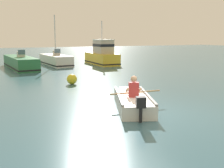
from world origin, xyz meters
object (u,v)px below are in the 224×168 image
rowboat_with_person (133,101)px  mooring_buoy (72,79)px  moored_boat_yellow (102,55)px  moored_boat_white (55,60)px  moored_boat_green (20,63)px

rowboat_with_person → mooring_buoy: rowboat_with_person is taller
moored_boat_yellow → mooring_buoy: 10.82m
moored_boat_yellow → moored_boat_white: bearing=163.2°
moored_boat_white → mooring_buoy: size_ratio=9.78×
moored_boat_green → mooring_buoy: bearing=-80.3°
moored_boat_white → moored_boat_yellow: 4.25m
mooring_buoy → rowboat_with_person: bearing=-84.8°
rowboat_with_person → moored_boat_white: moored_boat_white is taller
moored_boat_green → mooring_buoy: moored_boat_green is taller
moored_boat_white → mooring_buoy: 10.52m
moored_boat_white → mooring_buoy: (-1.68, -10.38, -0.17)m
rowboat_with_person → moored_boat_white: size_ratio=0.67×
rowboat_with_person → moored_boat_yellow: size_ratio=0.75×
moored_boat_white → mooring_buoy: moored_boat_white is taller
rowboat_with_person → moored_boat_green: size_ratio=0.53×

